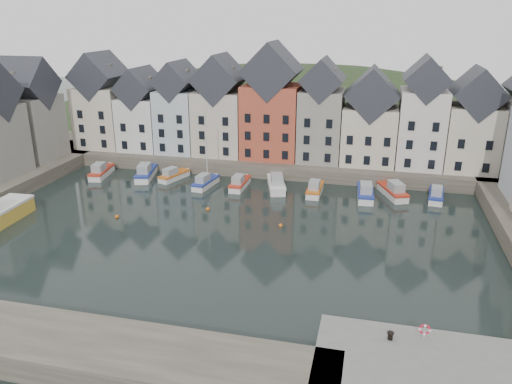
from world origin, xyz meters
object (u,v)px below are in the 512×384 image
(mooring_bollard, at_px, (390,335))
(life_ring_post, at_px, (425,330))
(boat_a, at_px, (101,172))
(boat_d, at_px, (205,182))

(mooring_bollard, xyz_separation_m, life_ring_post, (2.26, 0.43, 0.55))
(boat_a, bearing_deg, life_ring_post, -46.82)
(boat_a, height_order, life_ring_post, life_ring_post)
(boat_d, bearing_deg, boat_a, -175.37)
(mooring_bollard, bearing_deg, boat_d, 126.98)
(boat_a, xyz_separation_m, boat_d, (17.10, -0.91, -0.01))
(boat_d, bearing_deg, life_ring_post, -42.59)
(boat_d, height_order, life_ring_post, boat_d)
(mooring_bollard, height_order, life_ring_post, life_ring_post)
(boat_d, relative_size, mooring_bollard, 19.84)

